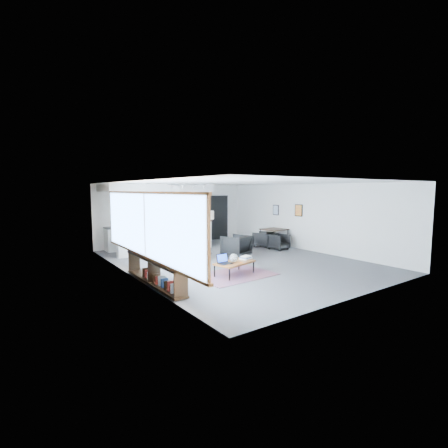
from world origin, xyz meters
TOP-DOWN VIEW (x-y plane):
  - room at (0.00, 0.00)m, footprint 7.02×9.02m
  - window at (-3.46, -0.90)m, footprint 0.10×5.95m
  - console at (-3.30, -1.05)m, footprint 0.35×3.00m
  - kitchenette at (-1.20, 3.71)m, footprint 4.20×1.96m
  - doorway at (2.30, 4.42)m, footprint 1.10×0.12m
  - track_light at (-0.59, 2.20)m, footprint 1.60×0.07m
  - wall_art_lower at (3.47, 0.40)m, footprint 0.03×0.38m
  - wall_art_upper at (3.47, 1.70)m, footprint 0.03×0.34m
  - kilim_rug at (-1.12, -1.45)m, footprint 2.23×1.58m
  - coffee_table at (-1.12, -1.45)m, footprint 1.27×0.88m
  - laptop at (-1.48, -1.44)m, footprint 0.37×0.31m
  - ceramic_pot at (-1.17, -1.48)m, footprint 0.24×0.24m
  - book_stack at (-0.64, -1.35)m, footprint 0.37×0.33m
  - coaster at (-1.06, -1.66)m, footprint 0.10×0.10m
  - armchair_left at (-1.31, 0.92)m, footprint 0.77×0.74m
  - armchair_right at (0.43, 0.53)m, footprint 1.03×0.99m
  - floor_lamp at (-0.12, 1.53)m, footprint 0.53×0.53m
  - dining_table at (2.95, 1.25)m, footprint 0.96×0.96m
  - dining_chair_near at (2.66, 0.66)m, footprint 0.63×0.59m
  - dining_chair_far at (2.59, 1.53)m, footprint 0.74×0.72m
  - microwave at (-0.49, 4.15)m, footprint 0.54×0.33m

SIDE VIEW (x-z plane):
  - kilim_rug at x=-1.12m, z-range 0.00..0.01m
  - dining_chair_near at x=2.66m, z-range 0.00..0.58m
  - dining_chair_far at x=2.59m, z-range 0.00..0.59m
  - console at x=-3.30m, z-range -0.07..0.73m
  - coffee_table at x=-1.12m, z-range 0.16..0.54m
  - armchair_left at x=-1.31m, z-range 0.00..0.70m
  - coaster at x=-1.06m, z-range 0.38..0.38m
  - book_stack at x=-0.64m, z-range 0.37..0.47m
  - armchair_right at x=0.43m, z-range 0.00..0.85m
  - laptop at x=-1.48m, z-range 0.32..0.58m
  - ceramic_pot at x=-1.17m, z-range 0.38..0.62m
  - dining_table at x=2.95m, z-range 0.31..1.07m
  - doorway at x=2.30m, z-range 0.00..2.15m
  - microwave at x=-0.49m, z-range 0.93..1.28m
  - room at x=0.00m, z-range -0.01..2.61m
  - kitchenette at x=-1.20m, z-range 0.08..2.68m
  - floor_lamp at x=-0.12m, z-range 0.59..2.19m
  - window at x=-3.46m, z-range 0.63..2.29m
  - wall_art_upper at x=3.47m, z-range 1.28..1.72m
  - wall_art_lower at x=3.47m, z-range 1.31..1.79m
  - track_light at x=-0.59m, z-range 2.45..2.60m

